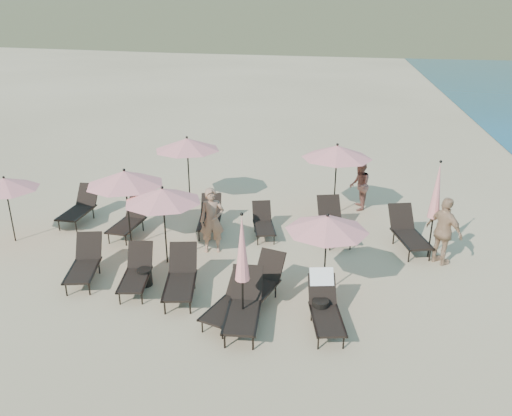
% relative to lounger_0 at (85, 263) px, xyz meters
% --- Properties ---
extents(ground, '(800.00, 800.00, 0.00)m').
position_rel_lounger_0_xyz_m(ground, '(3.90, -0.67, -0.46)').
color(ground, '#D6BA8C').
rests_on(ground, ground).
extents(lounger_0, '(1.05, 1.80, 0.98)m').
position_rel_lounger_0_xyz_m(lounger_0, '(0.00, 0.00, 0.00)').
color(lounger_0, black).
rests_on(lounger_0, ground).
extents(lounger_1, '(0.92, 1.70, 0.93)m').
position_rel_lounger_0_xyz_m(lounger_1, '(1.44, -0.17, -0.02)').
color(lounger_1, black).
rests_on(lounger_1, ground).
extents(lounger_2, '(1.03, 1.88, 1.02)m').
position_rel_lounger_0_xyz_m(lounger_2, '(2.59, -0.28, 0.02)').
color(lounger_2, black).
rests_on(lounger_2, ground).
extents(lounger_3, '(1.03, 1.66, 0.89)m').
position_rel_lounger_0_xyz_m(lounger_3, '(3.94, -1.02, -0.04)').
color(lounger_3, black).
rests_on(lounger_3, ground).
extents(lounger_4, '(1.08, 1.81, 0.98)m').
position_rel_lounger_0_xyz_m(lounger_4, '(4.46, -0.18, -0.00)').
color(lounger_4, black).
rests_on(lounger_4, ground).
extents(lounger_5, '(0.94, 1.74, 1.03)m').
position_rel_lounger_0_xyz_m(lounger_5, '(5.97, -0.89, 0.04)').
color(lounger_5, black).
rests_on(lounger_5, ground).
extents(lounger_6, '(0.71, 1.80, 1.03)m').
position_rel_lounger_0_xyz_m(lounger_6, '(-2.03, 3.46, 0.03)').
color(lounger_6, black).
rests_on(lounger_6, ground).
extents(lounger_7, '(0.77, 1.78, 1.00)m').
position_rel_lounger_0_xyz_m(lounger_7, '(-0.06, 2.83, 0.01)').
color(lounger_7, black).
rests_on(lounger_7, ground).
extents(lounger_8, '(0.93, 1.76, 0.96)m').
position_rel_lounger_0_xyz_m(lounger_8, '(2.24, 3.52, -0.01)').
color(lounger_8, black).
rests_on(lounger_8, ground).
extents(lounger_9, '(0.97, 1.61, 0.87)m').
position_rel_lounger_0_xyz_m(lounger_9, '(3.90, 3.47, -0.05)').
color(lounger_9, black).
rests_on(lounger_9, ground).
extents(lounger_10, '(1.19, 1.98, 1.07)m').
position_rel_lounger_0_xyz_m(lounger_10, '(5.96, 3.68, 0.04)').
color(lounger_10, black).
rests_on(lounger_10, ground).
extents(lounger_11, '(1.19, 1.97, 1.06)m').
position_rel_lounger_0_xyz_m(lounger_11, '(8.06, 3.34, 0.04)').
color(lounger_11, black).
rests_on(lounger_11, ground).
extents(lounger_12, '(0.83, 1.85, 1.04)m').
position_rel_lounger_0_xyz_m(lounger_12, '(4.29, -1.21, 0.03)').
color(lounger_12, black).
rests_on(lounger_12, ground).
extents(umbrella_open_0, '(2.14, 2.14, 2.30)m').
position_rel_lounger_0_xyz_m(umbrella_open_0, '(0.30, 2.03, 1.58)').
color(umbrella_open_0, black).
rests_on(umbrella_open_0, ground).
extents(umbrella_open_1, '(2.00, 2.00, 2.15)m').
position_rel_lounger_0_xyz_m(umbrella_open_1, '(1.68, 1.23, 1.45)').
color(umbrella_open_1, black).
rests_on(umbrella_open_1, ground).
extents(umbrella_open_2, '(1.90, 1.90, 2.05)m').
position_rel_lounger_0_xyz_m(umbrella_open_2, '(5.88, 0.37, 1.35)').
color(umbrella_open_2, black).
rests_on(umbrella_open_2, ground).
extents(umbrella_open_3, '(2.23, 2.23, 2.40)m').
position_rel_lounger_0_xyz_m(umbrella_open_3, '(0.90, 5.68, 1.66)').
color(umbrella_open_3, black).
rests_on(umbrella_open_3, ground).
extents(umbrella_open_4, '(2.26, 2.26, 2.43)m').
position_rel_lounger_0_xyz_m(umbrella_open_4, '(5.91, 5.49, 1.69)').
color(umbrella_open_4, black).
rests_on(umbrella_open_4, ground).
extents(umbrella_open_5, '(1.85, 1.85, 1.99)m').
position_rel_lounger_0_xyz_m(umbrella_open_5, '(-3.17, 1.70, 1.30)').
color(umbrella_open_5, black).
rests_on(umbrella_open_5, ground).
extents(umbrella_closed_0, '(0.30, 0.30, 2.59)m').
position_rel_lounger_0_xyz_m(umbrella_closed_0, '(4.27, -1.25, 1.35)').
color(umbrella_closed_0, black).
rests_on(umbrella_closed_0, ground).
extents(umbrella_closed_1, '(0.32, 0.32, 2.74)m').
position_rel_lounger_0_xyz_m(umbrella_closed_1, '(8.58, 2.83, 1.45)').
color(umbrella_closed_1, black).
rests_on(umbrella_closed_1, ground).
extents(side_table_0, '(0.36, 0.36, 0.43)m').
position_rel_lounger_0_xyz_m(side_table_0, '(1.56, -0.01, -0.24)').
color(side_table_0, black).
rests_on(side_table_0, ground).
extents(side_table_1, '(0.36, 0.36, 0.49)m').
position_rel_lounger_0_xyz_m(side_table_1, '(5.87, -0.74, -0.21)').
color(side_table_1, black).
rests_on(side_table_1, ground).
extents(beachgoer_a, '(0.77, 0.61, 1.84)m').
position_rel_lounger_0_xyz_m(beachgoer_a, '(2.70, 2.13, 0.46)').
color(beachgoer_a, '#9D7055').
rests_on(beachgoer_a, ground).
extents(beachgoer_b, '(0.67, 0.85, 1.69)m').
position_rel_lounger_0_xyz_m(beachgoer_b, '(6.70, 6.19, 0.39)').
color(beachgoer_b, '#9B5E50').
rests_on(beachgoer_b, ground).
extents(beachgoer_c, '(1.07, 1.09, 1.84)m').
position_rel_lounger_0_xyz_m(beachgoer_c, '(8.84, 2.52, 0.47)').
color(beachgoer_c, tan).
rests_on(beachgoer_c, ground).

